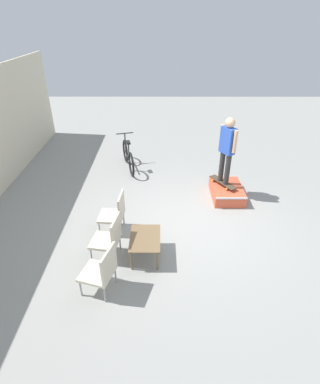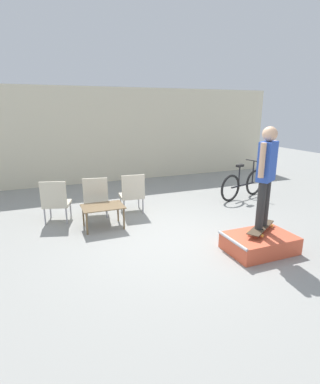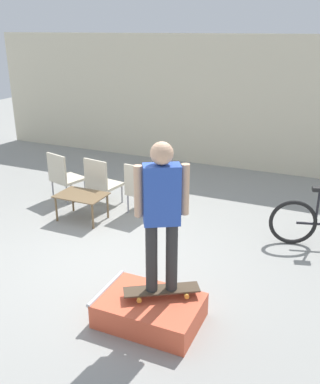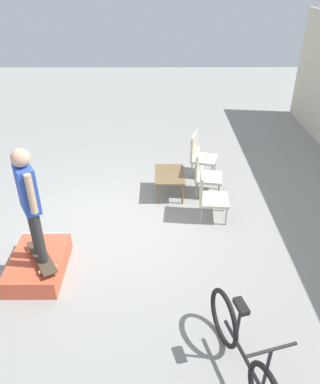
% 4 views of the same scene
% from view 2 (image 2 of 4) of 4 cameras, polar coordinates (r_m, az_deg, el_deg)
% --- Properties ---
extents(ground_plane, '(24.00, 24.00, 0.00)m').
position_cam_2_polar(ground_plane, '(5.64, 2.36, -8.95)').
color(ground_plane, gray).
extents(house_wall_back, '(12.00, 0.06, 3.00)m').
position_cam_2_polar(house_wall_back, '(9.93, -9.62, 10.53)').
color(house_wall_back, beige).
rests_on(house_wall_back, ground_plane).
extents(skate_ramp_box, '(1.15, 0.77, 0.31)m').
position_cam_2_polar(skate_ramp_box, '(5.41, 18.39, -9.20)').
color(skate_ramp_box, '#DB5638').
rests_on(skate_ramp_box, ground_plane).
extents(skateboard_on_ramp, '(0.83, 0.62, 0.07)m').
position_cam_2_polar(skateboard_on_ramp, '(5.46, 18.65, -6.40)').
color(skateboard_on_ramp, '#473828').
rests_on(skateboard_on_ramp, skate_ramp_box).
extents(person_skater, '(0.50, 0.36, 1.69)m').
position_cam_2_polar(person_skater, '(5.18, 19.60, 3.98)').
color(person_skater, '#2D2D2D').
rests_on(person_skater, skateboard_on_ramp).
extents(coffee_table, '(0.83, 0.58, 0.46)m').
position_cam_2_polar(coffee_table, '(6.12, -10.83, -3.15)').
color(coffee_table, brown).
rests_on(coffee_table, ground_plane).
extents(patio_chair_left, '(0.65, 0.65, 0.92)m').
position_cam_2_polar(patio_chair_left, '(6.65, -19.25, -1.51)').
color(patio_chair_left, '#99999E').
rests_on(patio_chair_left, ground_plane).
extents(patio_chair_center, '(0.60, 0.60, 0.92)m').
position_cam_2_polar(patio_chair_center, '(6.72, -12.14, -0.78)').
color(patio_chair_center, '#99999E').
rests_on(patio_chair_center, ground_plane).
extents(patio_chair_right, '(0.56, 0.56, 0.92)m').
position_cam_2_polar(patio_chair_right, '(6.90, -5.32, -0.07)').
color(patio_chair_right, '#99999E').
rests_on(patio_chair_right, ground_plane).
extents(bicycle, '(1.69, 0.63, 0.99)m').
position_cam_2_polar(bicycle, '(8.34, 15.52, 1.42)').
color(bicycle, black).
rests_on(bicycle, ground_plane).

